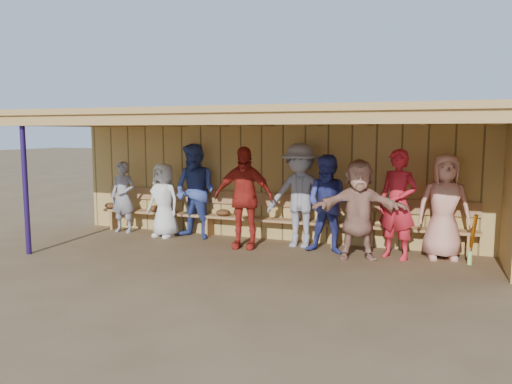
% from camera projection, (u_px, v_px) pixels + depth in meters
% --- Properties ---
extents(ground, '(90.00, 90.00, 0.00)m').
position_uv_depth(ground, '(249.00, 253.00, 8.79)').
color(ground, brown).
rests_on(ground, ground).
extents(player_a, '(0.57, 0.40, 1.51)m').
position_uv_depth(player_a, '(123.00, 197.00, 10.57)').
color(player_a, gray).
rests_on(player_a, ground).
extents(player_b, '(0.82, 0.61, 1.51)m').
position_uv_depth(player_b, '(164.00, 200.00, 10.08)').
color(player_b, silver).
rests_on(player_b, ground).
extents(player_c, '(1.04, 0.88, 1.90)m').
position_uv_depth(player_c, '(195.00, 191.00, 9.94)').
color(player_c, '#374A99').
rests_on(player_c, ground).
extents(player_d, '(1.15, 0.60, 1.87)m').
position_uv_depth(player_d, '(244.00, 197.00, 9.12)').
color(player_d, '#AE261B').
rests_on(player_d, ground).
extents(player_e, '(1.26, 0.75, 1.93)m').
position_uv_depth(player_e, '(300.00, 195.00, 9.18)').
color(player_e, gray).
rests_on(player_e, ground).
extents(player_f, '(1.64, 0.88, 1.68)m').
position_uv_depth(player_f, '(358.00, 209.00, 8.31)').
color(player_f, tan).
rests_on(player_f, ground).
extents(player_g, '(0.79, 0.67, 1.85)m').
position_uv_depth(player_g, '(398.00, 204.00, 8.34)').
color(player_g, red).
rests_on(player_g, ground).
extents(player_h, '(0.96, 0.73, 1.77)m').
position_uv_depth(player_h, '(444.00, 207.00, 8.32)').
color(player_h, tan).
rests_on(player_h, ground).
extents(player_extra, '(0.86, 0.67, 1.74)m').
position_uv_depth(player_extra, '(329.00, 204.00, 8.71)').
color(player_extra, '#333B8C').
rests_on(player_extra, ground).
extents(dugout_structure, '(8.80, 3.20, 2.50)m').
position_uv_depth(dugout_structure, '(282.00, 156.00, 9.09)').
color(dugout_structure, tan).
rests_on(dugout_structure, ground).
extents(bench, '(7.60, 0.34, 0.93)m').
position_uv_depth(bench, '(270.00, 214.00, 9.76)').
color(bench, '#AA7A48').
rests_on(bench, ground).
extents(dugout_equipment, '(7.52, 0.62, 0.80)m').
position_uv_depth(dugout_equipment, '(208.00, 213.00, 10.10)').
color(dugout_equipment, orange).
rests_on(dugout_equipment, ground).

